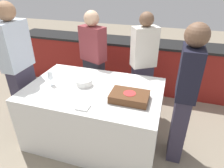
% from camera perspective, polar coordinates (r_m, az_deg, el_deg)
% --- Properties ---
extents(ground_plane, '(14.00, 14.00, 0.00)m').
position_cam_1_polar(ground_plane, '(2.90, -4.65, -14.55)').
color(ground_plane, gray).
extents(back_counter, '(4.40, 0.58, 0.92)m').
position_cam_1_polar(back_counter, '(3.95, 3.65, 6.04)').
color(back_counter, maroon).
rests_on(back_counter, ground_plane).
extents(dining_table, '(1.65, 1.07, 0.77)m').
position_cam_1_polar(dining_table, '(2.65, -4.98, -8.48)').
color(dining_table, white).
rests_on(dining_table, ground_plane).
extents(cake, '(0.45, 0.32, 0.09)m').
position_cam_1_polar(cake, '(2.19, 5.00, -3.66)').
color(cake, '#B7B2AD').
rests_on(cake, dining_table).
extents(plate_stack, '(0.21, 0.21, 0.08)m').
position_cam_1_polar(plate_stack, '(2.51, -7.98, 0.50)').
color(plate_stack, white).
rests_on(plate_stack, dining_table).
extents(wine_glass, '(0.07, 0.07, 0.19)m').
position_cam_1_polar(wine_glass, '(2.56, -17.21, 2.33)').
color(wine_glass, white).
rests_on(wine_glass, dining_table).
extents(side_plate_near_cake, '(0.21, 0.21, 0.00)m').
position_cam_1_polar(side_plate_near_cake, '(2.47, 6.26, -0.83)').
color(side_plate_near_cake, white).
rests_on(side_plate_near_cake, dining_table).
extents(utensil_pile, '(0.13, 0.11, 0.02)m').
position_cam_1_polar(utensil_pile, '(2.10, -8.38, -6.61)').
color(utensil_pile, white).
rests_on(utensil_pile, dining_table).
extents(person_cutting_cake, '(0.40, 0.35, 1.57)m').
position_cam_1_polar(person_cutting_cake, '(2.96, 8.82, 5.19)').
color(person_cutting_cake, '#383347').
rests_on(person_cutting_cake, ground_plane).
extents(person_seated_left, '(0.23, 0.42, 1.73)m').
position_cam_1_polar(person_seated_left, '(2.91, -24.95, 4.22)').
color(person_seated_left, '#383347').
rests_on(person_seated_left, ground_plane).
extents(person_seated_right, '(0.23, 0.33, 1.62)m').
position_cam_1_polar(person_seated_right, '(2.25, 20.07, -3.04)').
color(person_seated_right, '#383347').
rests_on(person_seated_right, ground_plane).
extents(person_standing_back, '(0.44, 0.33, 1.56)m').
position_cam_1_polar(person_standing_back, '(3.15, -5.31, 6.80)').
color(person_standing_back, '#282833').
rests_on(person_standing_back, ground_plane).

